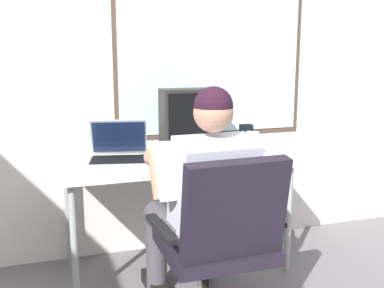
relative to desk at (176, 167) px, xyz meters
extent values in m
cube|color=silver|center=(-0.06, 0.39, 0.69)|extent=(5.53, 0.06, 2.75)
cube|color=#4C3828|center=(0.37, 0.35, 0.79)|extent=(1.39, 0.01, 1.33)
cube|color=silver|center=(0.37, 0.35, 0.79)|extent=(1.33, 0.02, 1.27)
cylinder|color=gray|center=(-0.67, -0.27, -0.33)|extent=(0.04, 0.04, 0.70)
cylinder|color=gray|center=(0.67, -0.27, -0.33)|extent=(0.04, 0.04, 0.70)
cylinder|color=gray|center=(-0.67, 0.27, -0.33)|extent=(0.04, 0.04, 0.70)
cylinder|color=gray|center=(0.67, 0.27, -0.33)|extent=(0.04, 0.04, 0.70)
cube|color=silver|center=(0.00, 0.00, 0.04)|extent=(1.45, 0.65, 0.04)
cube|color=black|center=(-0.03, -0.75, -0.22)|extent=(0.50, 0.50, 0.06)
cube|color=black|center=(-0.02, -0.97, 0.04)|extent=(0.48, 0.16, 0.46)
cube|color=black|center=(0.24, -0.74, -0.09)|extent=(0.07, 0.35, 0.02)
cube|color=black|center=(-0.30, -0.76, -0.09)|extent=(0.07, 0.35, 0.02)
cylinder|color=#454148|center=(0.12, -0.49, -0.19)|extent=(0.17, 0.45, 0.15)
cylinder|color=#454148|center=(0.11, -0.27, -0.43)|extent=(0.12, 0.12, 0.50)
cube|color=black|center=(0.11, -0.21, -0.64)|extent=(0.11, 0.24, 0.08)
cylinder|color=#454148|center=(-0.20, -0.51, -0.19)|extent=(0.17, 0.45, 0.15)
cylinder|color=#454148|center=(-0.21, -0.29, -0.43)|extent=(0.12, 0.12, 0.50)
cube|color=black|center=(-0.21, -0.23, -0.64)|extent=(0.11, 0.24, 0.08)
cube|color=silver|center=(-0.03, -0.72, 0.06)|extent=(0.39, 0.33, 0.53)
sphere|color=#A8795F|center=(-0.03, -0.72, 0.44)|extent=(0.19, 0.19, 0.19)
sphere|color=black|center=(-0.03, -0.72, 0.47)|extent=(0.19, 0.19, 0.19)
cylinder|color=silver|center=(0.19, -0.66, 0.16)|extent=(0.10, 0.19, 0.29)
cylinder|color=#A8795F|center=(0.19, -0.57, 0.02)|extent=(0.08, 0.19, 0.27)
sphere|color=#A8795F|center=(0.18, -0.53, 0.00)|extent=(0.09, 0.09, 0.09)
cylinder|color=silver|center=(-0.25, -0.68, 0.16)|extent=(0.10, 0.18, 0.29)
cylinder|color=#A8795F|center=(-0.26, -0.54, 0.11)|extent=(0.08, 0.18, 0.27)
sphere|color=#A8795F|center=(-0.26, -0.45, 0.18)|extent=(0.09, 0.09, 0.09)
cube|color=beige|center=(0.10, 0.03, 0.07)|extent=(0.23, 0.19, 0.02)
cylinder|color=beige|center=(0.10, 0.03, 0.11)|extent=(0.04, 0.04, 0.06)
cube|color=black|center=(0.10, 0.03, 0.31)|extent=(0.37, 0.18, 0.36)
cube|color=black|center=(0.10, -0.06, 0.31)|extent=(0.33, 0.01, 0.32)
cube|color=gray|center=(-0.37, -0.01, 0.07)|extent=(0.40, 0.32, 0.02)
cube|color=black|center=(-0.37, -0.01, 0.08)|extent=(0.36, 0.28, 0.00)
cube|color=gray|center=(-0.33, 0.16, 0.19)|extent=(0.37, 0.17, 0.23)
cube|color=#0F1933|center=(-0.34, 0.15, 0.19)|extent=(0.34, 0.15, 0.20)
cylinder|color=silver|center=(0.46, -0.15, 0.06)|extent=(0.07, 0.07, 0.00)
cylinder|color=silver|center=(0.46, -0.15, 0.10)|extent=(0.01, 0.01, 0.07)
cylinder|color=silver|center=(0.46, -0.15, 0.18)|extent=(0.08, 0.08, 0.08)
cylinder|color=#4D1615|center=(0.46, -0.15, 0.16)|extent=(0.08, 0.08, 0.04)
cube|color=black|center=(0.53, 0.11, 0.15)|extent=(0.08, 0.06, 0.17)
cylinder|color=#333338|center=(0.53, 0.07, 0.17)|extent=(0.06, 0.01, 0.06)
camera|label=1|loc=(-0.79, -2.72, 0.71)|focal=43.04mm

